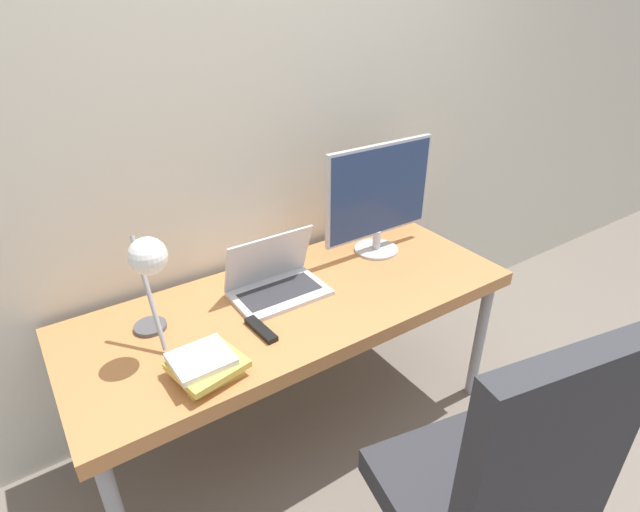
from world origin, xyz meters
TOP-DOWN VIEW (x-y plane):
  - ground_plane at (0.00, 0.00)m, footprint 12.00×12.00m
  - wall_back at (0.00, 0.77)m, footprint 8.00×0.05m
  - desk at (0.00, 0.35)m, footprint 1.77×0.71m
  - laptop at (-0.04, 0.43)m, footprint 0.37×0.24m
  - monitor at (0.52, 0.49)m, footprint 0.56×0.20m
  - desk_lamp at (-0.54, 0.33)m, footprint 0.12×0.28m
  - office_chair at (0.04, -0.62)m, footprint 0.57×0.57m
  - book_stack at (-0.47, 0.13)m, footprint 0.24×0.23m
  - tv_remote at (-0.22, 0.24)m, footprint 0.05×0.17m

SIDE VIEW (x-z plane):
  - ground_plane at x=0.00m, z-range 0.00..0.00m
  - office_chair at x=0.04m, z-range 0.05..1.21m
  - desk at x=0.00m, z-range 0.29..0.99m
  - tv_remote at x=-0.22m, z-range 0.70..0.72m
  - book_stack at x=-0.47m, z-range 0.70..0.78m
  - laptop at x=-0.04m, z-range 0.63..0.87m
  - monitor at x=0.52m, z-range 0.72..1.23m
  - desk_lamp at x=-0.54m, z-range 0.81..1.25m
  - wall_back at x=0.00m, z-range 0.00..2.60m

